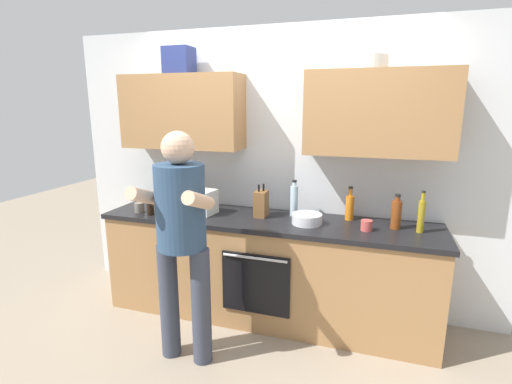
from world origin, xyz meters
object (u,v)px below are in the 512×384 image
Objects in this scene: bottle_oil at (421,215)px; cup_ceramic at (367,225)px; bottle_hotsauce at (178,194)px; bottle_vinegar at (396,214)px; cup_stoneware at (139,208)px; bottle_soda at (158,190)px; bottle_juice at (350,207)px; bottle_soy at (150,206)px; bottle_water at (294,200)px; person_standing at (181,231)px; bottle_syrup at (161,199)px; mixing_bowl at (307,219)px; grocery_bag_produce at (202,202)px; knife_block at (261,204)px.

bottle_oil is 3.70× the size of cup_ceramic.
bottle_vinegar is at bearing -2.96° from bottle_hotsauce.
bottle_soda is at bearing 91.35° from cup_stoneware.
cup_stoneware is at bearing -169.12° from bottle_juice.
bottle_water reaches higher than bottle_soy.
person_standing is 1.39m from cup_ceramic.
person_standing is at bearing -123.32° from bottle_water.
cup_ceramic is at bearing -168.12° from bottle_oil.
bottle_soy is at bearing -102.16° from bottle_hotsauce.
bottle_oil reaches higher than cup_ceramic.
person_standing is at bearing -49.45° from bottle_syrup.
grocery_bag_produce reaches higher than mixing_bowl.
bottle_water is 1.37× the size of grocery_bag_produce.
bottle_soda reaches higher than bottle_juice.
grocery_bag_produce is (0.55, -0.19, -0.03)m from bottle_soda.
bottle_juice is at bearing 160.15° from bottle_vinegar.
bottle_syrup is 0.97× the size of bottle_vinegar.
bottle_soda reaches higher than cup_stoneware.
bottle_hotsauce is at bearing 77.79° from bottle_syrup.
bottle_soda is at bearing 112.09° from bottle_soy.
bottle_oil is 1.40× the size of grocery_bag_produce.
knife_block is at bearing 178.52° from bottle_oil.
bottle_vinegar reaches higher than cup_stoneware.
cup_stoneware is at bearing -168.72° from knife_block.
bottle_hotsauce is (0.23, -0.01, -0.02)m from bottle_soda.
bottle_oil is 2.17m from bottle_syrup.
grocery_bag_produce is at bearing 7.85° from bottle_syrup.
bottle_water is at bearing -0.06° from bottle_soda.
bottle_soda is at bearing 176.46° from bottle_oil.
knife_block reaches higher than bottle_soy.
bottle_soy is (-0.60, 0.54, -0.01)m from person_standing.
bottle_juice reaches higher than mixing_bowl.
bottle_oil reaches higher than bottle_syrup.
grocery_bag_produce is (-0.19, 0.72, 0.02)m from person_standing.
cup_stoneware is at bearing -124.59° from bottle_hotsauce.
bottle_soy is 2.04m from bottle_vinegar.
grocery_bag_produce is at bearing -170.68° from bottle_juice.
bottle_soda is at bearing 129.54° from person_standing.
person_standing is 0.81m from bottle_soy.
person_standing is 5.44× the size of bottle_soda.
bottle_soda is 1.14× the size of bottle_hotsauce.
cup_ceramic is 0.31× the size of knife_block.
bottle_syrup is 1.09× the size of mixing_bowl.
cup_ceramic is at bearing -3.30° from mixing_bowl.
person_standing is 0.75m from grocery_bag_produce.
bottle_water is (-1.00, 0.14, 0.00)m from bottle_oil.
cup_stoneware is (-0.74, 0.58, -0.05)m from person_standing.
bottle_syrup is 0.85× the size of bottle_water.
cup_stoneware is (-2.16, -0.22, -0.08)m from bottle_vinegar.
cup_stoneware is (-0.17, -0.09, -0.07)m from bottle_syrup.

